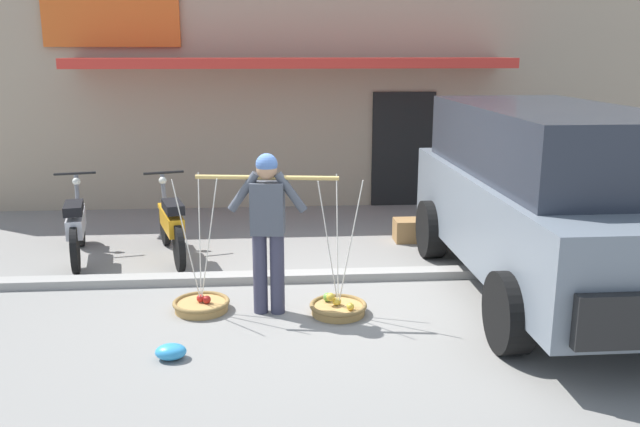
{
  "coord_description": "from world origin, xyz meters",
  "views": [
    {
      "loc": [
        -0.39,
        -6.87,
        2.69
      ],
      "look_at": [
        0.19,
        0.6,
        0.85
      ],
      "focal_mm": 37.26,
      "sensor_mm": 36.0,
      "label": 1
    }
  ],
  "objects": [
    {
      "name": "storefront_building",
      "position": [
        0.02,
        7.11,
        2.1
      ],
      "size": [
        13.0,
        6.0,
        4.2
      ],
      "color": "tan",
      "rests_on": "ground"
    },
    {
      "name": "ground_plane",
      "position": [
        0.0,
        0.0,
        0.0
      ],
      "size": [
        90.0,
        90.0,
        0.0
      ],
      "primitive_type": "plane",
      "color": "gray"
    },
    {
      "name": "sidewalk_curb",
      "position": [
        0.0,
        0.7,
        0.05
      ],
      "size": [
        20.0,
        0.24,
        0.1
      ],
      "primitive_type": "cube",
      "color": "gray",
      "rests_on": "ground"
    },
    {
      "name": "plastic_litter_bag",
      "position": [
        -1.29,
        -1.31,
        0.07
      ],
      "size": [
        0.28,
        0.22,
        0.14
      ],
      "primitive_type": "ellipsoid",
      "color": "#3393D1",
      "rests_on": "ground"
    },
    {
      "name": "fruit_vendor",
      "position": [
        -0.41,
        -0.28,
        0.98
      ],
      "size": [
        1.45,
        0.24,
        1.7
      ],
      "color": "#38384C",
      "rests_on": "ground"
    },
    {
      "name": "motorcycle_nearest_shop",
      "position": [
        -2.92,
        1.77,
        0.45
      ],
      "size": [
        0.59,
        1.8,
        1.09
      ],
      "color": "black",
      "rests_on": "ground"
    },
    {
      "name": "parked_truck",
      "position": [
        2.71,
        0.11,
        1.13
      ],
      "size": [
        2.17,
        4.81,
        2.1
      ],
      "color": "slate",
      "rests_on": "ground"
    },
    {
      "name": "wooden_crate",
      "position": [
        1.63,
        2.28,
        0.16
      ],
      "size": [
        0.44,
        0.36,
        0.32
      ],
      "primitive_type": "cube",
      "color": "olive",
      "rests_on": "ground"
    },
    {
      "name": "motorcycle_second_in_row",
      "position": [
        -1.69,
        1.75,
        0.45
      ],
      "size": [
        0.68,
        1.77,
        1.09
      ],
      "color": "black",
      "rests_on": "ground"
    },
    {
      "name": "fruit_basket_left_side",
      "position": [
        0.31,
        -0.37,
        0.08
      ],
      "size": [
        0.6,
        0.6,
        1.45
      ],
      "color": "#B2894C",
      "rests_on": "ground"
    },
    {
      "name": "fruit_basket_right_side",
      "position": [
        -1.13,
        -0.18,
        0.07
      ],
      "size": [
        0.6,
        0.6,
        1.45
      ],
      "color": "#B2894C",
      "rests_on": "ground"
    }
  ]
}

